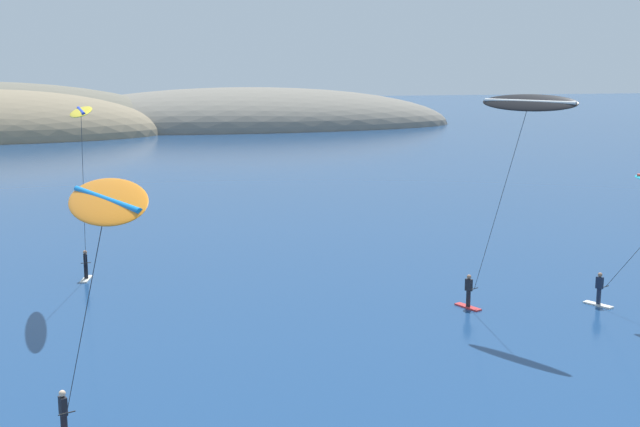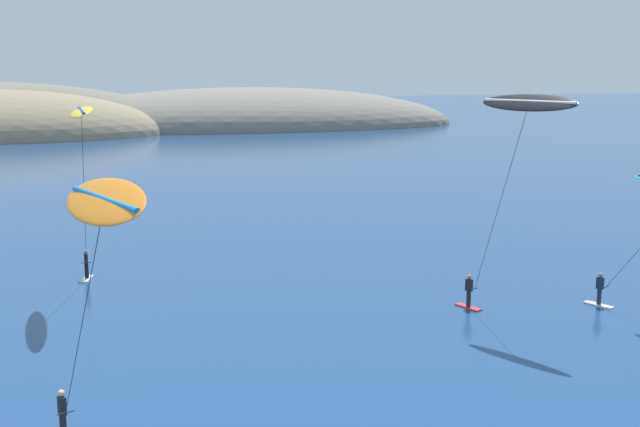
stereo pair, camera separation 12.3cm
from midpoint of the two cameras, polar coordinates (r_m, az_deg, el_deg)
headland_island at (r=156.13m, az=-16.92°, el=5.60°), size 133.93×47.03×18.62m
kitesurfer_yellow at (r=41.85m, az=-16.69°, el=5.94°), size 1.51×8.34×9.97m
kitesurfer_black at (r=37.73m, az=14.10°, el=6.25°), size 3.38×5.90×10.70m
kitesurfer_orange at (r=21.77m, az=-15.43°, el=-0.67°), size 3.44×7.58×9.03m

